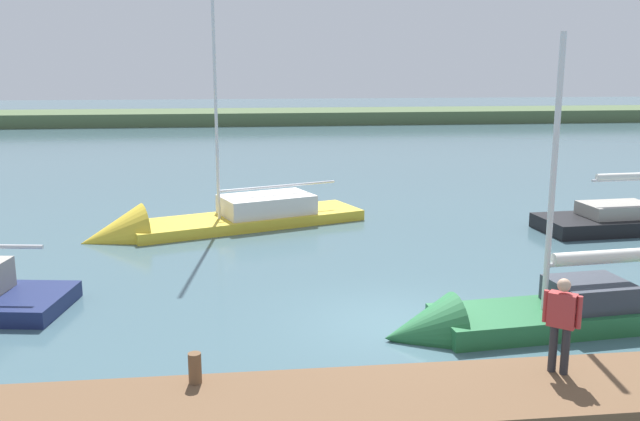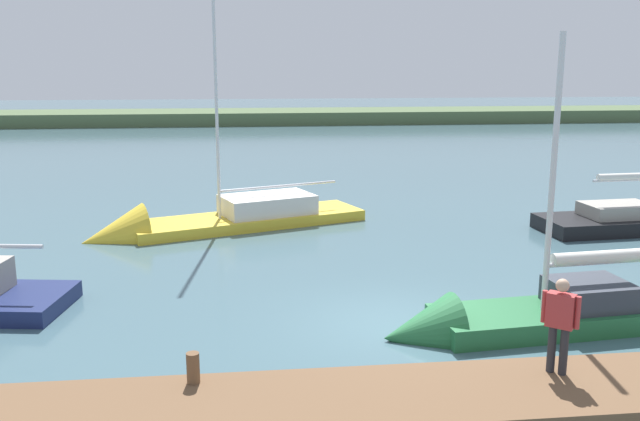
{
  "view_description": "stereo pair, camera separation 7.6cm",
  "coord_description": "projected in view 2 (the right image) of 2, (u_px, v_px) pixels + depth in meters",
  "views": [
    {
      "loc": [
        3.33,
        14.12,
        5.69
      ],
      "look_at": [
        1.18,
        -3.98,
        1.77
      ],
      "focal_mm": 38.47,
      "sensor_mm": 36.0,
      "label": 1
    },
    {
      "loc": [
        3.25,
        14.13,
        5.69
      ],
      "look_at": [
        1.18,
        -3.98,
        1.77
      ],
      "focal_mm": 38.47,
      "sensor_mm": 36.0,
      "label": 2
    }
  ],
  "objects": [
    {
      "name": "sailboat_mid_channel",
      "position": [
        519.0,
        322.0,
        14.87
      ],
      "size": [
        7.21,
        2.38,
        7.11
      ],
      "rotation": [
        0.0,
        0.0,
        0.09
      ],
      "color": "#236638",
      "rests_on": "ground_plane"
    },
    {
      "name": "dock_pier",
      "position": [
        449.0,
        404.0,
        11.14
      ],
      "size": [
        27.59,
        2.1,
        0.52
      ],
      "primitive_type": "cube",
      "color": "brown",
      "rests_on": "ground_plane"
    },
    {
      "name": "mooring_post_near",
      "position": [
        193.0,
        368.0,
        11.29
      ],
      "size": [
        0.22,
        0.22,
        0.52
      ],
      "primitive_type": "cylinder",
      "color": "brown",
      "rests_on": "dock_pier"
    },
    {
      "name": "person_on_dock",
      "position": [
        560.0,
        319.0,
        11.5
      ],
      "size": [
        0.51,
        0.46,
        1.67
      ],
      "rotation": [
        0.0,
        0.0,
        0.86
      ],
      "color": "#28282D",
      "rests_on": "dock_pier"
    },
    {
      "name": "far_shoreline",
      "position": [
        275.0,
        123.0,
        67.26
      ],
      "size": [
        180.0,
        8.0,
        2.4
      ],
      "primitive_type": "cube",
      "color": "#4C603D",
      "rests_on": "ground_plane"
    },
    {
      "name": "ground_plane",
      "position": [
        393.0,
        324.0,
        15.28
      ],
      "size": [
        200.0,
        200.0,
        0.0
      ],
      "primitive_type": "plane",
      "color": "#42606B"
    },
    {
      "name": "sailboat_outer_mooring",
      "position": [
        204.0,
        227.0,
        23.82
      ],
      "size": [
        10.09,
        5.54,
        11.61
      ],
      "rotation": [
        0.0,
        0.0,
        0.35
      ],
      "color": "gold",
      "rests_on": "ground_plane"
    }
  ]
}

